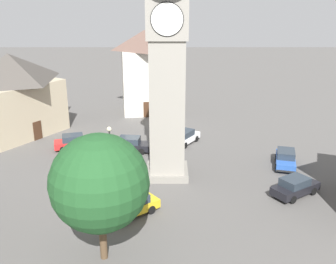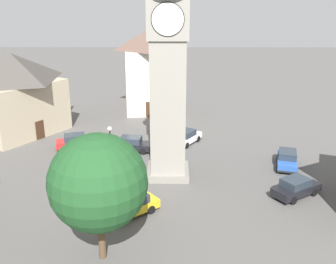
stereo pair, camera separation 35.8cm
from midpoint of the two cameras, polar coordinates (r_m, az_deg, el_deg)
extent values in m
plane|color=#565451|center=(34.66, -0.30, -6.32)|extent=(200.00, 200.00, 0.00)
cube|color=gray|center=(34.53, -0.30, -5.87)|extent=(3.65, 3.65, 0.60)
cube|color=gray|center=(32.51, -0.32, 3.64)|extent=(2.92, 2.92, 11.23)
cube|color=gray|center=(31.40, -0.34, 16.46)|extent=(3.27, 3.27, 3.21)
cylinder|color=white|center=(33.06, -0.32, 16.58)|extent=(2.45, 0.04, 2.45)
torus|color=black|center=(33.07, -0.32, 16.58)|extent=(2.51, 0.06, 2.51)
cube|color=black|center=(33.09, -0.32, 17.05)|extent=(0.05, 0.02, 0.69)
cube|color=black|center=(33.10, 0.35, 16.58)|extent=(0.93, 0.02, 0.04)
cylinder|color=white|center=(29.74, -0.37, 16.33)|extent=(2.45, 0.04, 2.45)
torus|color=black|center=(29.73, -0.37, 16.33)|extent=(2.51, 0.06, 2.51)
cube|color=black|center=(39.85, -5.63, -2.05)|extent=(4.27, 2.16, 0.64)
cube|color=#28333D|center=(39.67, -5.87, -1.20)|extent=(2.27, 1.79, 0.64)
cylinder|color=black|center=(40.45, -3.68, -2.08)|extent=(0.66, 0.29, 0.64)
cylinder|color=black|center=(38.98, -4.10, -2.91)|extent=(0.66, 0.29, 0.64)
cylinder|color=black|center=(40.94, -7.07, -1.92)|extent=(0.66, 0.29, 0.64)
cylinder|color=black|center=(39.50, -7.61, -2.74)|extent=(0.66, 0.29, 0.64)
cube|color=black|center=(39.56, -2.76, -2.47)|extent=(0.31, 1.67, 0.16)
cube|color=gold|center=(28.48, -5.75, -11.05)|extent=(4.26, 3.89, 0.64)
cube|color=#28333D|center=(28.25, -5.54, -9.86)|extent=(2.61, 2.53, 0.64)
cylinder|color=black|center=(27.48, -7.00, -12.96)|extent=(0.64, 0.57, 0.64)
cylinder|color=black|center=(28.67, -8.73, -11.59)|extent=(0.64, 0.57, 0.64)
cylinder|color=black|center=(28.63, -2.74, -11.41)|extent=(0.64, 0.57, 0.64)
cylinder|color=black|center=(29.78, -4.58, -10.18)|extent=(0.64, 0.57, 0.64)
cube|color=black|center=(27.72, -9.32, -12.65)|extent=(1.14, 1.37, 0.16)
cube|color=black|center=(32.54, 18.14, -7.94)|extent=(4.36, 3.69, 0.64)
cube|color=#28333D|center=(32.17, 18.08, -7.03)|extent=(2.61, 2.46, 0.64)
cylinder|color=black|center=(33.98, 18.36, -7.30)|extent=(0.65, 0.54, 0.64)
cylinder|color=black|center=(33.15, 20.52, -8.23)|extent=(0.65, 0.54, 0.64)
cylinder|color=black|center=(32.23, 15.59, -8.48)|extent=(0.65, 0.54, 0.64)
cylinder|color=black|center=(31.35, 17.79, -9.52)|extent=(0.65, 0.54, 0.64)
cube|color=black|center=(34.13, 20.25, -7.31)|extent=(1.02, 1.45, 0.16)
cube|color=#2D5BB7|center=(37.70, 16.84, -4.05)|extent=(2.67, 4.40, 0.64)
cube|color=#28333D|center=(37.62, 16.92, -3.09)|extent=(2.04, 2.42, 0.64)
cylinder|color=black|center=(36.73, 18.09, -5.26)|extent=(0.37, 0.67, 0.64)
cylinder|color=black|center=(36.64, 15.59, -5.07)|extent=(0.37, 0.67, 0.64)
cylinder|color=black|center=(39.00, 17.93, -3.82)|extent=(0.37, 0.67, 0.64)
cylinder|color=black|center=(38.91, 15.58, -3.64)|extent=(0.37, 0.67, 0.64)
cube|color=black|center=(35.93, 16.88, -5.59)|extent=(1.64, 0.53, 0.16)
cube|color=red|center=(41.56, -13.76, -1.62)|extent=(4.40, 2.70, 0.64)
cube|color=#28333D|center=(41.35, -14.04, -0.84)|extent=(2.43, 2.05, 0.64)
cylinder|color=black|center=(42.42, -12.11, -1.46)|extent=(0.68, 0.38, 0.64)
cylinder|color=black|center=(40.92, -11.98, -2.22)|extent=(0.68, 0.38, 0.64)
cylinder|color=black|center=(42.42, -15.42, -1.74)|extent=(0.68, 0.38, 0.64)
cylinder|color=black|center=(40.92, -15.42, -2.50)|extent=(0.68, 0.38, 0.64)
cube|color=black|center=(41.69, -10.97, -1.68)|extent=(0.54, 1.64, 0.16)
cube|color=white|center=(41.84, 2.33, -0.94)|extent=(3.65, 4.37, 0.64)
cube|color=#28333D|center=(41.51, 2.23, -0.19)|extent=(2.45, 2.61, 0.64)
cylinder|color=black|center=(43.31, 2.25, -0.62)|extent=(0.53, 0.66, 0.64)
cylinder|color=black|center=(42.57, 4.10, -1.00)|extent=(0.53, 0.66, 0.64)
cylinder|color=black|center=(41.34, 0.50, -1.57)|extent=(0.53, 0.66, 0.64)
cylinder|color=black|center=(40.56, 2.41, -2.00)|extent=(0.53, 0.66, 0.64)
cube|color=black|center=(43.57, 3.68, -0.45)|extent=(1.47, 1.00, 0.16)
cylinder|color=#706656|center=(33.67, -10.37, -6.67)|extent=(0.13, 0.13, 0.82)
cylinder|color=#706656|center=(33.53, -10.22, -6.78)|extent=(0.13, 0.13, 0.82)
cube|color=gold|center=(33.31, -10.36, -5.62)|extent=(0.40, 0.42, 0.60)
cylinder|color=gold|center=(33.52, -10.56, -5.56)|extent=(0.09, 0.09, 0.60)
cylinder|color=gold|center=(33.14, -10.16, -5.83)|extent=(0.09, 0.09, 0.60)
sphere|color=#9E7051|center=(33.12, -10.41, -4.91)|extent=(0.22, 0.22, 0.22)
sphere|color=black|center=(33.11, -10.43, -4.88)|extent=(0.20, 0.20, 0.20)
cylinder|color=brown|center=(24.00, -9.92, -14.92)|extent=(0.44, 0.44, 3.02)
sphere|color=#1E4C23|center=(22.27, -10.43, -7.39)|extent=(5.70, 5.70, 5.70)
cube|color=tan|center=(47.59, -21.82, 3.23)|extent=(11.20, 11.91, 6.06)
pyramid|color=#47423D|center=(46.66, -22.52, 8.72)|extent=(11.76, 12.51, 3.24)
cube|color=#422819|center=(45.32, -18.82, 0.22)|extent=(0.66, 0.97, 2.10)
cube|color=silver|center=(53.36, -3.46, 7.47)|extent=(6.88, 6.61, 8.50)
pyramid|color=brown|center=(52.56, -3.58, 13.42)|extent=(7.22, 6.94, 2.60)
cube|color=#422819|center=(51.28, -3.11, 3.33)|extent=(1.10, 0.24, 2.10)
cylinder|color=black|center=(30.83, -8.65, -4.51)|extent=(0.12, 0.12, 5.25)
sphere|color=beige|center=(29.84, -8.92, 0.44)|extent=(0.36, 0.36, 0.36)
camera|label=1|loc=(0.18, -90.31, -0.11)|focal=41.21mm
camera|label=2|loc=(0.18, 89.69, 0.11)|focal=41.21mm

